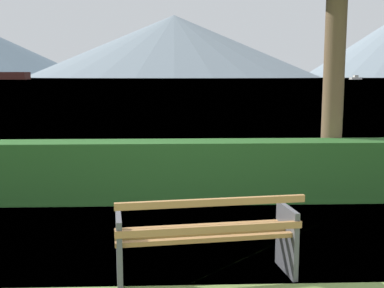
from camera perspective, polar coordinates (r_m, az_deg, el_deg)
The scene contains 6 objects.
ground_plane at distance 4.87m, azimuth 1.56°, elevation -15.54°, with size 1400.00×1400.00×0.00m, color olive.
water_surface at distance 314.27m, azimuth -2.11°, elevation 7.79°, with size 620.00×620.00×0.00m, color #7A99A8.
park_bench at distance 4.66m, azimuth 1.73°, elevation -11.02°, with size 1.80×0.80×0.87m.
hedge_row at distance 7.50m, azimuth 0.15°, elevation -3.24°, with size 8.04×0.61×0.95m, color #285B23.
sailboat_mid at distance 263.75m, azimuth 18.95°, elevation 7.46°, with size 7.43×4.87×2.26m.
distant_hills at distance 555.71m, azimuth -0.33°, elevation 11.81°, with size 817.12×351.92×88.60m.
Camera 1 is at (-0.29, -4.45, 1.96)m, focal length 44.70 mm.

